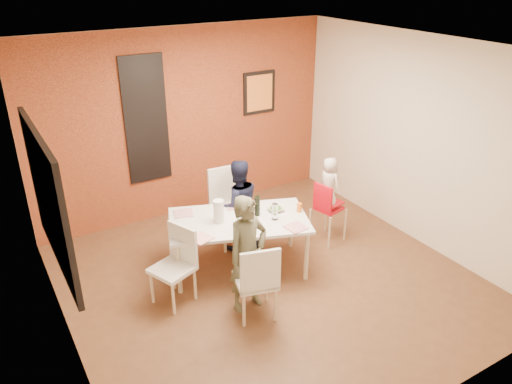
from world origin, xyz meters
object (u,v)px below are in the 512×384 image
chair_far (229,201)px  high_chair (327,207)px  dining_table (239,224)px  chair_left (177,260)px  toddler (329,183)px  wine_bottle (257,206)px  child_near (248,254)px  chair_near (258,279)px  paper_towel_roll (219,211)px  child_far (238,206)px

chair_far → high_chair: chair_far is taller
dining_table → high_chair: (1.32, -0.02, -0.10)m
chair_left → toddler: size_ratio=1.28×
chair_left → toddler: toddler is taller
chair_left → wine_bottle: size_ratio=3.55×
child_near → wine_bottle: size_ratio=5.35×
chair_near → wine_bottle: (0.55, 0.92, 0.30)m
toddler → chair_far: bearing=49.3°
chair_far → wine_bottle: (0.02, -0.70, 0.24)m
chair_near → chair_left: (-0.58, 0.76, -0.01)m
paper_towel_roll → chair_near: bearing=-94.1°
child_near → paper_towel_roll: child_near is taller
high_chair → wine_bottle: size_ratio=3.46×
high_chair → wine_bottle: bearing=77.4°
toddler → wine_bottle: (-1.09, -0.00, -0.05)m
chair_far → child_far: size_ratio=0.82×
paper_towel_roll → wine_bottle: bearing=-10.4°
dining_table → chair_far: chair_far is taller
chair_left → paper_towel_roll: paper_towel_roll is taller
wine_bottle → child_far: bearing=92.7°
chair_far → child_near: size_ratio=0.77×
chair_left → wine_bottle: 1.18m
chair_near → chair_far: size_ratio=0.88×
chair_near → wine_bottle: size_ratio=3.63×
chair_far → toddler: (1.11, -0.70, 0.28)m
chair_near → high_chair: (1.62, 0.91, 0.01)m
chair_left → high_chair: size_ratio=1.03×
dining_table → chair_far: bearing=71.4°
high_chair → child_near: (-1.60, -0.67, 0.15)m
high_chair → toddler: size_ratio=1.24×
dining_table → child_far: (0.22, 0.43, -0.00)m
chair_left → toddler: 2.25m
child_far → high_chair: bearing=167.6°
chair_left → child_near: 0.81m
chair_far → child_far: (-0.01, -0.25, 0.05)m
chair_far → paper_towel_roll: bearing=-122.8°
toddler → wine_bottle: bearing=81.8°
chair_near → toddler: bearing=-135.2°
child_far → dining_table: bearing=72.8°
chair_near → dining_table: bearing=-92.3°
child_near → child_far: size_ratio=1.07×
child_far → child_near: bearing=76.2°
child_near → child_far: bearing=57.5°
dining_table → chair_far: 0.72m
high_chair → child_near: child_near is taller
chair_near → chair_far: chair_far is taller
toddler → paper_towel_roll: bearing=78.5°
chair_near → chair_left: size_ratio=1.02×
wine_bottle → chair_left: bearing=-172.3°
high_chair → wine_bottle: wine_bottle is taller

